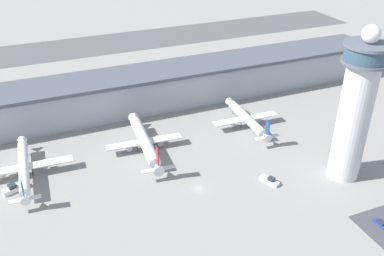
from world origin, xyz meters
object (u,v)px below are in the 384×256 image
Objects in this scene: airplane_gate_charlie at (247,118)px; service_truck_fuel at (270,181)px; airplane_gate_alpha at (24,167)px; service_truck_catering at (15,188)px; control_tower at (356,107)px; car_white_wagon at (381,223)px; airplane_gate_bravo at (145,142)px.

airplane_gate_charlie reaches higher than service_truck_fuel.
service_truck_catering is (-4.06, -7.24, -3.25)m from airplane_gate_alpha.
control_tower is 12.30× the size of car_white_wagon.
service_truck_fuel is (-12.13, -39.64, -3.52)m from airplane_gate_charlie.
control_tower is at bearing -12.10° from service_truck_fuel.
airplane_gate_alpha is at bearing -178.61° from airplane_gate_charlie.
control_tower reaches higher than airplane_gate_bravo.
control_tower is 6.42× the size of service_truck_catering.
control_tower is at bearing -71.12° from airplane_gate_charlie.
airplane_gate_alpha is 46.34m from airplane_gate_bravo.
service_truck_catering is at bearing 160.65° from service_truck_fuel.
airplane_gate_charlie is at bearing 1.69° from airplane_gate_bravo.
airplane_gate_alpha is at bearing 158.41° from control_tower.
car_white_wagon is (20.73, -32.84, -0.25)m from service_truck_fuel.
airplane_gate_charlie is 4.28× the size of service_truck_catering.
airplane_gate_alpha is 5.29× the size of service_truck_fuel.
control_tower is 1.50× the size of airplane_gate_charlie.
control_tower is 39.08m from car_white_wagon.
airplane_gate_alpha is 124.25m from car_white_wagon.
airplane_gate_bravo reaches higher than service_truck_catering.
airplane_gate_alpha is at bearing 155.43° from service_truck_fuel.
car_white_wagon is at bearing -83.23° from airplane_gate_charlie.
car_white_wagon is at bearing -30.59° from service_truck_catering.
control_tower reaches higher than service_truck_catering.
car_white_wagon is at bearing -57.73° from service_truck_fuel.
airplane_gate_bravo is 51.13m from service_truck_catering.
service_truck_catering is (-113.49, 36.07, -26.99)m from control_tower.
service_truck_catering is 123.73m from car_white_wagon.
service_truck_fuel is at bearing 167.90° from control_tower.
airplane_gate_bravo is at bearing 128.29° from car_white_wagon.
car_white_wagon is (-6.98, -26.90, -27.48)m from control_tower.
control_tower reaches higher than airplane_gate_alpha.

